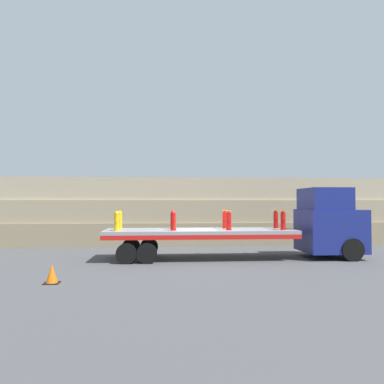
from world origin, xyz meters
name	(u,v)px	position (x,y,z in m)	size (l,w,h in m)	color
ground_plane	(200,259)	(0.00, 0.00, 0.00)	(120.00, 120.00, 0.00)	#474749
rock_cliff	(190,211)	(0.00, 6.57, 2.06)	(60.00, 3.30, 4.11)	gray
truck_cab	(331,223)	(6.24, 0.00, 1.61)	(2.66, 2.65, 3.28)	navy
flatbed_trailer	(188,235)	(-0.57, 0.00, 1.10)	(8.68, 2.61, 1.35)	gray
fire_hydrant_yellow_near_0	(117,221)	(-3.74, -0.55, 1.77)	(0.28, 0.43, 0.86)	gold
fire_hydrant_yellow_far_0	(120,220)	(-3.74, 0.55, 1.77)	(0.28, 0.43, 0.86)	gold
fire_hydrant_red_near_1	(173,221)	(-1.25, -0.55, 1.77)	(0.28, 0.43, 0.86)	red
fire_hydrant_red_far_1	(173,220)	(-1.25, 0.55, 1.77)	(0.28, 0.43, 0.86)	red
fire_hydrant_red_near_2	(229,221)	(1.25, -0.55, 1.77)	(0.28, 0.43, 0.86)	red
fire_hydrant_red_far_2	(225,220)	(1.25, 0.55, 1.77)	(0.28, 0.43, 0.86)	red
fire_hydrant_red_near_3	(283,221)	(3.74, -0.55, 1.77)	(0.28, 0.43, 0.86)	red
fire_hydrant_red_far_3	(276,219)	(3.74, 0.55, 1.77)	(0.28, 0.43, 0.86)	red
cargo_strap_rear	(227,211)	(1.25, 0.00, 2.22)	(0.05, 2.71, 0.01)	yellow
cargo_strap_middle	(279,210)	(3.74, 0.00, 2.22)	(0.05, 2.71, 0.01)	yellow
traffic_cone	(52,274)	(-5.25, -4.85, 0.30)	(0.48, 0.48, 0.62)	black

